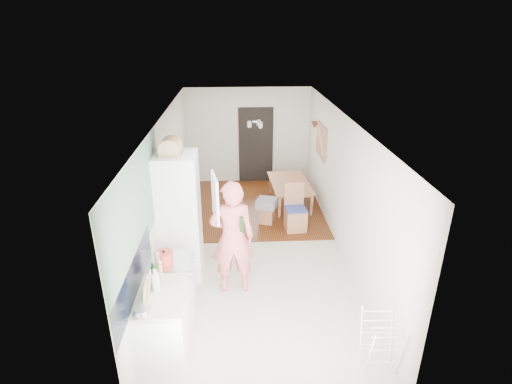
{
  "coord_description": "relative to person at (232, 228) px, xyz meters",
  "views": [
    {
      "loc": [
        -0.34,
        -6.62,
        4.0
      ],
      "look_at": [
        0.03,
        0.2,
        1.08
      ],
      "focal_mm": 28.0,
      "sensor_mm": 36.0,
      "label": 1
    }
  ],
  "objects": [
    {
      "name": "person",
      "position": [
        0.0,
        0.0,
        0.0
      ],
      "size": [
        0.83,
        0.57,
        2.22
      ],
      "primitive_type": "imported",
      "rotation": [
        0.0,
        0.0,
        3.19
      ],
      "color": "#E96C6F",
      "rests_on": "floor"
    },
    {
      "name": "bread_bin",
      "position": [
        -0.9,
        0.47,
        1.13
      ],
      "size": [
        0.36,
        0.34,
        0.18
      ],
      "primitive_type": null,
      "rotation": [
        0.0,
        0.0,
        0.01
      ],
      "color": "tan",
      "rests_on": "fridge_housing"
    },
    {
      "name": "dining_chair",
      "position": [
        1.28,
        1.93,
        -0.62
      ],
      "size": [
        0.44,
        0.44,
        0.98
      ],
      "primitive_type": null,
      "rotation": [
        0.0,
        0.0,
        0.08
      ],
      "color": "#B07848",
      "rests_on": "floor"
    },
    {
      "name": "tile_splashback",
      "position": [
        -1.17,
        -1.3,
        0.04
      ],
      "size": [
        0.02,
        1.9,
        0.5
      ],
      "primitive_type": "cube",
      "color": "black",
      "rests_on": "room_shell"
    },
    {
      "name": "fridge_housing",
      "position": [
        -0.86,
        0.47,
        -0.03
      ],
      "size": [
        0.66,
        0.66,
        2.15
      ],
      "primitive_type": "cube",
      "color": "white",
      "rests_on": "room_shell"
    },
    {
      "name": "pinboard_frame",
      "position": [
        1.98,
        3.15,
        0.44
      ],
      "size": [
        0.0,
        0.94,
        0.74
      ],
      "primitive_type": "cube",
      "color": "#B07848",
      "rests_on": "room_shell"
    },
    {
      "name": "fridge_interior",
      "position": [
        -0.55,
        0.47,
        0.44
      ],
      "size": [
        0.02,
        0.52,
        0.66
      ],
      "primitive_type": "cube",
      "color": "white",
      "rests_on": "room_shell"
    },
    {
      "name": "sage_wall_panel",
      "position": [
        -1.18,
        -0.75,
        0.74
      ],
      "size": [
        0.02,
        3.0,
        1.3
      ],
      "primitive_type": "cube",
      "color": "slate",
      "rests_on": "room_shell"
    },
    {
      "name": "range_cooker",
      "position": [
        -0.89,
        -0.55,
        -0.67
      ],
      "size": [
        0.6,
        0.6,
        0.88
      ],
      "primitive_type": "cube",
      "color": "white",
      "rests_on": "room_shell"
    },
    {
      "name": "bottle_a",
      "position": [
        -0.95,
        -1.17,
        -0.05
      ],
      "size": [
        0.08,
        0.08,
        0.28
      ],
      "primitive_type": "cylinder",
      "rotation": [
        0.0,
        0.0,
        -0.3
      ],
      "color": "#163C17",
      "rests_on": "worktop"
    },
    {
      "name": "drying_rack",
      "position": [
        1.79,
        -1.72,
        -0.72
      ],
      "size": [
        0.42,
        0.38,
        0.79
      ],
      "primitive_type": null,
      "rotation": [
        0.0,
        0.0,
        -0.03
      ],
      "color": "white",
      "rests_on": "floor"
    },
    {
      "name": "grey_drape",
      "position": [
        0.71,
        2.25,
        -0.64
      ],
      "size": [
        0.5,
        0.5,
        0.18
      ],
      "primitive_type": "cube",
      "rotation": [
        0.0,
        0.0,
        -0.32
      ],
      "color": "slate",
      "rests_on": "stool"
    },
    {
      "name": "floor",
      "position": [
        0.41,
        1.25,
        -1.11
      ],
      "size": [
        3.2,
        7.0,
        0.01
      ],
      "primitive_type": "cube",
      "color": "beige",
      "rests_on": "ground"
    },
    {
      "name": "doorway_recess",
      "position": [
        0.61,
        4.73,
        -0.11
      ],
      "size": [
        0.9,
        0.04,
        2.0
      ],
      "primitive_type": "cube",
      "color": "black",
      "rests_on": "room_shell"
    },
    {
      "name": "pinboard",
      "position": [
        1.99,
        3.15,
        0.44
      ],
      "size": [
        0.03,
        0.9,
        0.7
      ],
      "primitive_type": "cube",
      "color": "tan",
      "rests_on": "room_shell"
    },
    {
      "name": "held_bottle",
      "position": [
        0.14,
        -0.15,
        0.15
      ],
      "size": [
        0.05,
        0.05,
        0.24
      ],
      "primitive_type": "cylinder",
      "color": "#163C17",
      "rests_on": "person"
    },
    {
      "name": "red_casserole",
      "position": [
        -0.95,
        -0.57,
        -0.11
      ],
      "size": [
        0.26,
        0.26,
        0.15
      ],
      "primitive_type": "cylinder",
      "rotation": [
        0.0,
        0.0,
        0.02
      ],
      "color": "red",
      "rests_on": "cooker_top"
    },
    {
      "name": "wood_floor_overlay",
      "position": [
        0.41,
        3.1,
        -1.1
      ],
      "size": [
        3.2,
        3.3,
        0.01
      ],
      "primitive_type": "cube",
      "color": "#593013",
      "rests_on": "room_shell"
    },
    {
      "name": "cooker_top",
      "position": [
        -0.89,
        -0.55,
        -0.21
      ],
      "size": [
        0.6,
        0.6,
        0.04
      ],
      "primitive_type": "cube",
      "color": "silver",
      "rests_on": "room_shell"
    },
    {
      "name": "bottle_c",
      "position": [
        -0.94,
        -1.21,
        -0.07
      ],
      "size": [
        0.13,
        0.13,
        0.24
      ],
      "primitive_type": "cylinder",
      "rotation": [
        0.0,
        0.0,
        0.35
      ],
      "color": "beige",
      "rests_on": "worktop"
    },
    {
      "name": "wall_sconce",
      "position": [
        1.95,
        3.8,
        0.64
      ],
      "size": [
        0.18,
        0.18,
        0.16
      ],
      "primitive_type": "cone",
      "color": "maroon",
      "rests_on": "room_shell"
    },
    {
      "name": "worktop",
      "position": [
        -0.89,
        -1.3,
        -0.22
      ],
      "size": [
        0.62,
        0.92,
        0.06
      ],
      "primitive_type": "cube",
      "color": "silver",
      "rests_on": "room_shell"
    },
    {
      "name": "pepper_mill_back",
      "position": [
        -1.0,
        -0.77,
        -0.08
      ],
      "size": [
        0.07,
        0.07,
        0.22
      ],
      "primitive_type": "cylinder",
      "rotation": [
        0.0,
        0.0,
        0.12
      ],
      "color": "tan",
      "rests_on": "worktop"
    },
    {
      "name": "base_cabinet",
      "position": [
        -0.89,
        -1.3,
        -0.68
      ],
      "size": [
        0.6,
        0.9,
        0.86
      ],
      "primitive_type": "cube",
      "color": "white",
      "rests_on": "room_shell"
    },
    {
      "name": "dining_table",
      "position": [
        1.36,
        3.2,
        -0.88
      ],
      "size": [
        0.81,
        1.36,
        0.47
      ],
      "primitive_type": "imported",
      "rotation": [
        0.0,
        0.0,
        1.63
      ],
      "color": "#B07848",
      "rests_on": "floor"
    },
    {
      "name": "bottle_b",
      "position": [
        -0.99,
        -1.11,
        -0.06
      ],
      "size": [
        0.08,
        0.08,
        0.26
      ],
      "primitive_type": "cylinder",
      "rotation": [
        0.0,
        0.0,
        0.34
      ],
      "color": "#163C17",
      "rests_on": "worktop"
    },
    {
      "name": "steel_pan",
      "position": [
        -1.03,
        -1.66,
        -0.14
      ],
      "size": [
        0.25,
        0.25,
        0.1
      ],
      "primitive_type": "cylinder",
      "rotation": [
        0.0,
        0.0,
        -0.34
      ],
      "color": "silver",
      "rests_on": "worktop"
    },
    {
      "name": "chopping_boards",
      "position": [
        -1.0,
        -1.43,
        -0.02
      ],
      "size": [
        0.11,
        0.25,
        0.34
      ],
      "primitive_type": null,
      "rotation": [
        0.0,
        0.0,
        0.29
      ],
      "color": "tan",
      "rests_on": "worktop"
    },
    {
      "name": "room_shell",
      "position": [
        0.41,
        1.25,
        0.14
      ],
      "size": [
        3.2,
        7.0,
        2.5
      ],
      "primitive_type": null,
      "color": "silver",
      "rests_on": "ground"
    },
    {
      "name": "fridge_door",
      "position": [
        -0.25,
        0.17,
        0.44
      ],
      "size": [
        0.14,
        0.56,
        0.7
      ],
      "primitive_type": "cube",
      "rotation": [
        0.0,
        0.0,
        -1.4
      ],
      "color": "white",
      "rests_on": "room_shell"
    },
    {
      "name": "stool",
      "position": [
        0.71,
        2.28,
        -0.92
      ],
      "size": [
        0.36,
        0.36,
        0.38
      ],
      "primitive_type": null,
      "rotation": [
        0.0,
        0.0,
        -0.3
      ],
      "color": "#B07848",
      "rests_on": "floor"
    },
    {
      "name": "pepper_mill_front",
      "position": [
        -0.93,
        -0.94,
        -0.09
      ],
      "size": [
        0.06,
        0.06,
        0.2
      ],
      "primitive_type": "cylinder",
      "rotation": [
        0.0,
        0.0,
        -0.05
      ],
      "color": "tan",
      "rests_on": "worktop"
    }
  ]
}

